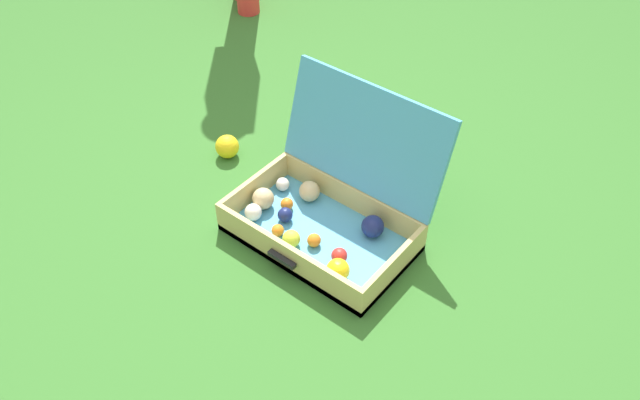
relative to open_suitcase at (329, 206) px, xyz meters
name	(u,v)px	position (x,y,z in m)	size (l,w,h in m)	color
ground_plane	(299,229)	(-0.08, -0.07, -0.11)	(16.00, 16.00, 0.00)	#336B28
open_suitcase	(329,206)	(0.00, 0.00, 0.00)	(0.63, 0.52, 0.49)	#4799C6
stray_ball_on_grass	(227,147)	(-0.57, 0.07, -0.06)	(0.10, 0.10, 0.10)	yellow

